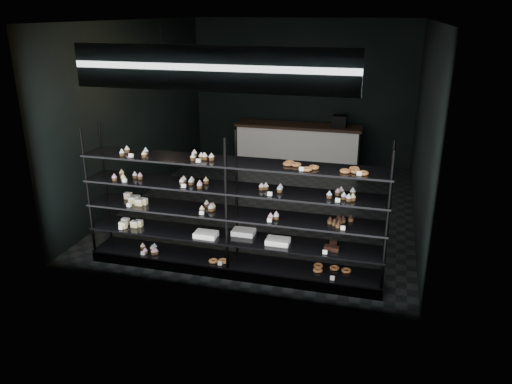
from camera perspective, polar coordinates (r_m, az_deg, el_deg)
room at (r=8.60m, az=1.72°, el=8.32°), size 5.01×6.01×3.20m
display_shelf at (r=6.64m, az=-2.96°, el=-4.19°), size 4.00×0.50×1.91m
signage at (r=5.65m, az=-5.30°, el=13.85°), size 3.30×0.05×0.50m
pendant_lamp at (r=7.78m, az=-10.61°, el=13.09°), size 0.33×0.33×0.89m
service_counter at (r=11.23m, az=4.90°, el=5.31°), size 2.77×0.65×1.23m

